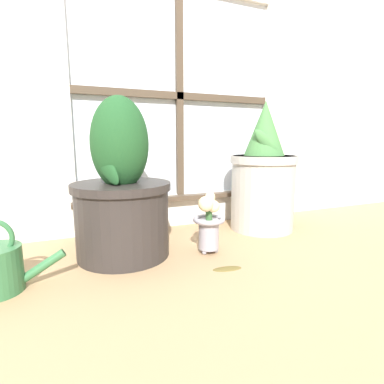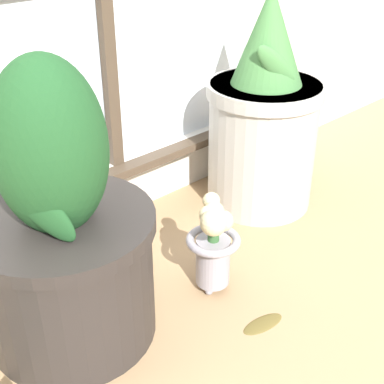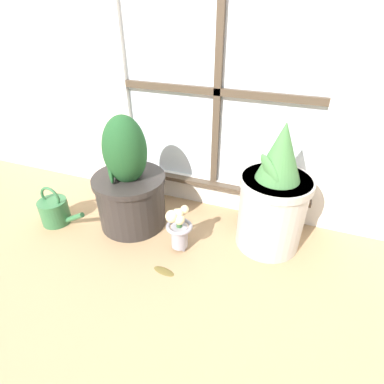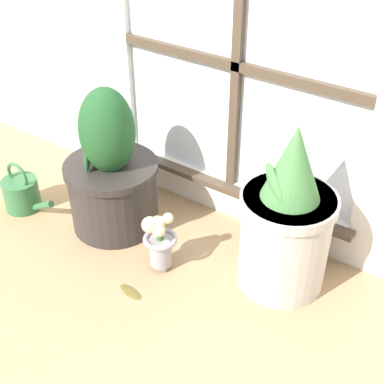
# 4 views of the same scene
# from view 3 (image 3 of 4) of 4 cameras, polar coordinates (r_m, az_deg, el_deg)

# --- Properties ---
(ground_plane) EXTENTS (10.00, 10.00, 0.00)m
(ground_plane) POSITION_cam_3_polar(r_m,az_deg,el_deg) (1.45, -3.57, -15.35)
(ground_plane) COLOR tan
(potted_plant_left) EXTENTS (0.39, 0.39, 0.63)m
(potted_plant_left) POSITION_cam_3_polar(r_m,az_deg,el_deg) (1.63, -11.84, 1.26)
(potted_plant_left) COLOR #2D2826
(potted_plant_left) RESTS_ON ground_plane
(potted_plant_right) EXTENTS (0.34, 0.34, 0.66)m
(potted_plant_right) POSITION_cam_3_polar(r_m,az_deg,el_deg) (1.49, 15.28, -1.17)
(potted_plant_right) COLOR #B7B2A8
(potted_plant_right) RESTS_ON ground_plane
(flower_vase) EXTENTS (0.13, 0.13, 0.25)m
(flower_vase) POSITION_cam_3_polar(r_m,az_deg,el_deg) (1.48, -2.58, -6.76)
(flower_vase) COLOR #99939E
(flower_vase) RESTS_ON ground_plane
(watering_can) EXTENTS (0.28, 0.16, 0.23)m
(watering_can) POSITION_cam_3_polar(r_m,az_deg,el_deg) (1.86, -24.66, -3.26)
(watering_can) COLOR #336B3D
(watering_can) RESTS_ON ground_plane
(fallen_leaf) EXTENTS (0.12, 0.06, 0.01)m
(fallen_leaf) POSITION_cam_3_polar(r_m,az_deg,el_deg) (1.47, -5.32, -14.62)
(fallen_leaf) COLOR brown
(fallen_leaf) RESTS_ON ground_plane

